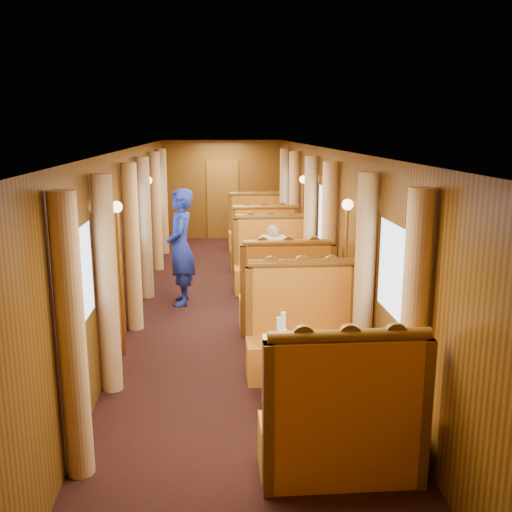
{
  "coord_description": "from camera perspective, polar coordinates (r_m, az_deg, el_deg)",
  "views": [
    {
      "loc": [
        -0.25,
        -8.61,
        2.8
      ],
      "look_at": [
        0.34,
        -0.86,
        1.05
      ],
      "focal_mm": 40.0,
      "sensor_mm": 36.0,
      "label": 1
    }
  ],
  "objects": [
    {
      "name": "doorway_far",
      "position": [
        14.69,
        -3.35,
        5.64
      ],
      "size": [
        0.8,
        0.04,
        2.0
      ],
      "primitive_type": "cube",
      "color": "brown",
      "rests_on": "floor"
    },
    {
      "name": "table_far",
      "position": [
        12.39,
        0.38,
        1.41
      ],
      "size": [
        1.05,
        0.72,
        0.75
      ],
      "primitive_type": "cube",
      "color": "white",
      "rests_on": "floor"
    },
    {
      "name": "window_right_far",
      "position": [
        12.31,
        3.82,
        6.37
      ],
      "size": [
        0.01,
        1.2,
        0.9
      ],
      "primitive_type": null,
      "rotation": [
        1.57,
        0.0,
        -1.57
      ],
      "color": "#97ADCD",
      "rests_on": "wall_right"
    },
    {
      "name": "banquette_far_aft",
      "position": [
        13.38,
        0.02,
        2.47
      ],
      "size": [
        1.3,
        0.55,
        1.34
      ],
      "color": "#B74C14",
      "rests_on": "floor"
    },
    {
      "name": "curtain_right_far_a",
      "position": [
        11.56,
        3.82,
        4.59
      ],
      "size": [
        0.22,
        0.22,
        2.35
      ],
      "primitive_type": "cylinder",
      "color": "tan",
      "rests_on": "floor"
    },
    {
      "name": "banquette_near_fwd",
      "position": [
        4.84,
        8.55,
        -16.88
      ],
      "size": [
        1.3,
        0.55,
        1.34
      ],
      "color": "#B74C14",
      "rests_on": "floor"
    },
    {
      "name": "wall_near",
      "position": [
        3.05,
        1.06,
        -17.93
      ],
      "size": [
        3.0,
        0.01,
        2.5
      ],
      "primitive_type": null,
      "rotation": [
        -1.57,
        0.0,
        0.0
      ],
      "color": "brown",
      "rests_on": "floor"
    },
    {
      "name": "teapot_right",
      "position": [
        5.44,
        6.56,
        -8.81
      ],
      "size": [
        0.19,
        0.17,
        0.13
      ],
      "primitive_type": null,
      "rotation": [
        0.0,
        0.0,
        0.31
      ],
      "color": "silver",
      "rests_on": "tea_tray"
    },
    {
      "name": "cup_outboard",
      "position": [
        5.73,
        2.74,
        -7.15
      ],
      "size": [
        0.08,
        0.08,
        0.26
      ],
      "rotation": [
        0.0,
        0.0,
        0.15
      ],
      "color": "white",
      "rests_on": "table_near"
    },
    {
      "name": "curtain_right_far_b",
      "position": [
        13.09,
        2.86,
        5.56
      ],
      "size": [
        0.22,
        0.22,
        2.35
      ],
      "primitive_type": "cylinder",
      "color": "tan",
      "rests_on": "floor"
    },
    {
      "name": "curtain_left_far_b",
      "position": [
        13.04,
        -9.32,
        5.37
      ],
      "size": [
        0.22,
        0.22,
        2.35
      ],
      "primitive_type": "cylinder",
      "color": "tan",
      "rests_on": "floor"
    },
    {
      "name": "tea_tray",
      "position": [
        5.55,
        4.98,
        -8.95
      ],
      "size": [
        0.37,
        0.31,
        0.01
      ],
      "primitive_type": "cube",
      "rotation": [
        0.0,
        0.0,
        0.14
      ],
      "color": "silver",
      "rests_on": "table_near"
    },
    {
      "name": "banquette_far_fwd",
      "position": [
        11.39,
        0.8,
        0.66
      ],
      "size": [
        1.3,
        0.55,
        1.34
      ],
      "color": "#B74C14",
      "rests_on": "floor"
    },
    {
      "name": "table_near",
      "position": [
        5.74,
        6.26,
        -12.37
      ],
      "size": [
        1.05,
        0.72,
        0.75
      ],
      "primitive_type": "cube",
      "color": "white",
      "rests_on": "floor"
    },
    {
      "name": "rose_vase_far",
      "position": [
        12.29,
        0.21,
        3.94
      ],
      "size": [
        0.06,
        0.06,
        0.36
      ],
      "rotation": [
        0.0,
        0.0,
        0.36
      ],
      "color": "silver",
      "rests_on": "table_far"
    },
    {
      "name": "sconce_left_aft",
      "position": [
        10.52,
        -10.61,
        4.75
      ],
      "size": [
        0.14,
        0.14,
        1.95
      ],
      "color": "#BF8C3F",
      "rests_on": "floor"
    },
    {
      "name": "floor",
      "position": [
        9.06,
        -2.55,
        -5.33
      ],
      "size": [
        3.0,
        12.0,
        0.01
      ],
      "primitive_type": null,
      "color": "black",
      "rests_on": "ground"
    },
    {
      "name": "curtain_left_mid_a",
      "position": [
        8.08,
        -12.28,
        0.79
      ],
      "size": [
        0.22,
        0.22,
        2.35
      ],
      "primitive_type": "cylinder",
      "color": "tan",
      "rests_on": "floor"
    },
    {
      "name": "wall_far",
      "position": [
        14.69,
        -3.36,
        6.62
      ],
      "size": [
        3.0,
        0.01,
        2.5
      ],
      "primitive_type": null,
      "rotation": [
        1.57,
        0.0,
        0.0
      ],
      "color": "brown",
      "rests_on": "floor"
    },
    {
      "name": "curtain_right_near_b",
      "position": [
        6.32,
        10.77,
        -2.43
      ],
      "size": [
        0.22,
        0.22,
        2.35
      ],
      "primitive_type": "cylinder",
      "color": "tan",
      "rests_on": "floor"
    },
    {
      "name": "table_mid",
      "position": [
        9.0,
        2.21,
        -2.95
      ],
      "size": [
        1.05,
        0.72,
        0.75
      ],
      "primitive_type": "cube",
      "color": "white",
      "rests_on": "floor"
    },
    {
      "name": "window_left_far",
      "position": [
        12.25,
        -10.16,
        6.17
      ],
      "size": [
        0.01,
        1.2,
        0.9
      ],
      "primitive_type": null,
      "rotation": [
        1.57,
        0.0,
        1.57
      ],
      "color": "#97ADCD",
      "rests_on": "wall_left"
    },
    {
      "name": "window_left_near",
      "position": [
        5.43,
        -17.35,
        -2.31
      ],
      "size": [
        0.01,
        1.2,
        0.9
      ],
      "primitive_type": null,
      "rotation": [
        1.57,
        0.0,
        1.57
      ],
      "color": "#97ADCD",
      "rests_on": "wall_left"
    },
    {
      "name": "curtain_left_far_a",
      "position": [
        11.5,
        -9.96,
        4.38
      ],
      "size": [
        0.22,
        0.22,
        2.35
      ],
      "primitive_type": "cylinder",
      "color": "tan",
      "rests_on": "floor"
    },
    {
      "name": "banquette_near_aft",
      "position": [
        6.65,
        4.67,
        -8.31
      ],
      "size": [
        1.3,
        0.55,
        1.34
      ],
      "color": "#B74C14",
      "rests_on": "floor"
    },
    {
      "name": "wall_right",
      "position": [
        8.92,
        7.05,
        2.59
      ],
      "size": [
        0.01,
        12.0,
        2.5
      ],
      "primitive_type": null,
      "rotation": [
        1.57,
        0.0,
        -1.57
      ],
      "color": "brown",
      "rests_on": "floor"
    },
    {
      "name": "curtain_right_near_a",
      "position": [
        4.9,
        15.48,
        -7.15
      ],
      "size": [
        0.22,
        0.22,
        2.35
      ],
      "primitive_type": "cylinder",
      "color": "tan",
      "rests_on": "floor"
    },
    {
      "name": "fruit_plate",
      "position": [
        5.55,
        10.03,
        -9.0
      ],
      "size": [
        0.22,
        0.22,
        0.05
      ],
      "rotation": [
        0.0,
        0.0,
        0.23
      ],
      "color": "white",
      "rests_on": "table_near"
    },
    {
      "name": "banquette_mid_fwd",
      "position": [
        8.02,
        3.04,
        -4.56
      ],
      "size": [
        1.3,
        0.55,
        1.34
      ],
      "color": "#B74C14",
      "rests_on": "floor"
    },
    {
      "name": "curtain_left_near_a",
      "position": [
        4.76,
        -17.95,
        -7.93
      ],
      "size": [
        0.22,
        0.22,
        2.35
      ],
      "primitive_type": "cylinder",
      "color": "tan",
      "rests_on": "floor"
    },
    {
      "name": "sconce_right_aft",
      "position": [
        10.59,
        4.69,
        4.97
      ],
      "size": [
        0.14,
        0.14,
        1.95
      ],
      "color": "#BF8C3F",
      "rests_on": "floor"
    },
    {
      "name": "window_right_mid",
      "position": [
        8.89,
        6.99,
        3.86
      ],
      "size": [
        0.01,
        1.2,
        0.9
      ],
      "primitive_type": null,
      "rotation": [
        1.57,
        0.0,
        -1.57
      ],
      "color": "#97ADCD",
      "rests_on": "wall_right"
    },
    {
      "name": "teapot_left",
      "position": [
        5.43,
        4.95,
        -8.78
      ],
      "size": [
        0.17,
        0.14,
        0.13
      ],
      "primitive_type": null,
      "rotation": [
        0.0,
        0.0,
        -0.07
      ],
      "color": "silver",
      "rests_on": "tea_tray"
    },
    {
      "name": "sconce_left_fore",
      "position": [
        7.1,
        -13.56,
        0.83
      ],
      "size": [
        0.14,
        0.14,
        1.95
      ],
      "color": "#BF8C3F",
      "rests_on": "floor"
    },
    {
      "name": "sconce_right_fore",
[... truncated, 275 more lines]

